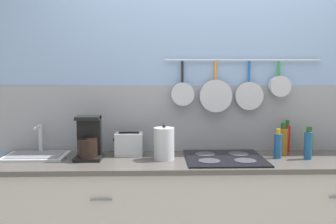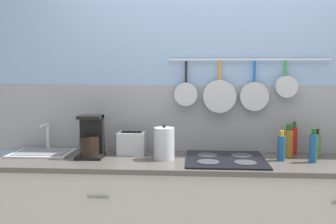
% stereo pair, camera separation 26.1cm
% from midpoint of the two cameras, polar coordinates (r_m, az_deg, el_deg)
% --- Properties ---
extents(wall_back, '(7.20, 0.15, 2.60)m').
position_cam_midpoint_polar(wall_back, '(2.95, 3.83, 1.30)').
color(wall_back, '#84A3CC').
rests_on(wall_back, ground_plane).
extents(cabinet_base, '(3.08, 0.56, 0.87)m').
position_cam_midpoint_polar(cabinet_base, '(2.83, 4.36, -16.54)').
color(cabinet_base, '#B7B2A8').
rests_on(cabinet_base, ground_plane).
extents(countertop, '(3.12, 0.58, 0.03)m').
position_cam_midpoint_polar(countertop, '(2.68, 4.44, -7.60)').
color(countertop, '#4C4742').
rests_on(countertop, cabinet_base).
extents(sink_basin, '(0.44, 0.32, 0.22)m').
position_cam_midpoint_polar(sink_basin, '(2.96, -21.88, -6.01)').
color(sink_basin, '#B7BABF').
rests_on(sink_basin, countertop).
extents(coffee_maker, '(0.19, 0.18, 0.31)m').
position_cam_midpoint_polar(coffee_maker, '(2.75, -14.70, -4.40)').
color(coffee_maker, black).
rests_on(coffee_maker, countertop).
extents(toaster, '(0.22, 0.14, 0.17)m').
position_cam_midpoint_polar(toaster, '(2.82, -8.62, -4.87)').
color(toaster, '#B7BABF').
rests_on(toaster, countertop).
extents(kettle, '(0.15, 0.15, 0.25)m').
position_cam_midpoint_polar(kettle, '(2.65, -3.44, -4.85)').
color(kettle, '#B7BABF').
rests_on(kettle, countertop).
extents(cooktop, '(0.55, 0.53, 0.01)m').
position_cam_midpoint_polar(cooktop, '(2.70, 5.87, -7.02)').
color(cooktop, black).
rests_on(cooktop, countertop).
extents(bottle_olive_oil, '(0.05, 0.05, 0.21)m').
position_cam_midpoint_polar(bottle_olive_oil, '(2.77, 13.83, -4.97)').
color(bottle_olive_oil, navy).
rests_on(bottle_olive_oil, countertop).
extents(bottle_dish_soap, '(0.07, 0.07, 0.24)m').
position_cam_midpoint_polar(bottle_dish_soap, '(2.89, 14.68, -4.29)').
color(bottle_dish_soap, '#8C5919').
rests_on(bottle_dish_soap, countertop).
extents(bottle_vinegar, '(0.05, 0.05, 0.25)m').
position_cam_midpoint_polar(bottle_vinegar, '(3.02, 15.33, -3.83)').
color(bottle_vinegar, red).
rests_on(bottle_vinegar, countertop).
extents(bottle_hot_sauce, '(0.05, 0.05, 0.24)m').
position_cam_midpoint_polar(bottle_hot_sauce, '(2.80, 18.11, -4.78)').
color(bottle_hot_sauce, navy).
rests_on(bottle_hot_sauce, countertop).
extents(bottle_cooking_wine, '(0.07, 0.07, 0.21)m').
position_cam_midpoint_polar(bottle_cooking_wine, '(2.98, 18.32, -4.38)').
color(bottle_cooking_wine, '#4C721E').
rests_on(bottle_cooking_wine, countertop).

